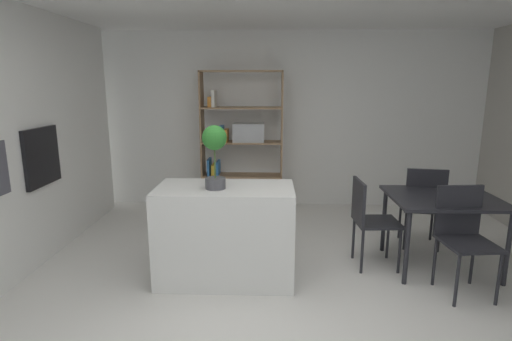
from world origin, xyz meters
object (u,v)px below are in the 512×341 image
(built_in_oven, at_px, (42,156))
(dining_chair_island_side, at_px, (368,215))
(open_bookshelf, at_px, (238,142))
(dining_table, at_px, (443,204))
(dining_chair_near, at_px, (463,230))
(dining_chair_far, at_px, (423,201))
(kitchen_island, at_px, (226,233))
(potted_plant_on_island, at_px, (215,149))

(built_in_oven, xyz_separation_m, dining_chair_island_side, (3.30, -0.08, -0.56))
(open_bookshelf, height_order, dining_table, open_bookshelf)
(dining_chair_near, bearing_deg, dining_chair_far, 84.44)
(built_in_oven, distance_m, dining_table, 4.05)
(kitchen_island, height_order, potted_plant_on_island, potted_plant_on_island)
(potted_plant_on_island, bearing_deg, dining_chair_far, 20.99)
(potted_plant_on_island, xyz_separation_m, open_bookshelf, (0.03, 2.20, -0.26))
(kitchen_island, height_order, dining_chair_far, dining_chair_far)
(dining_table, xyz_separation_m, dining_chair_far, (-0.01, 0.47, -0.11))
(open_bookshelf, bearing_deg, built_in_oven, -136.62)
(kitchen_island, xyz_separation_m, dining_chair_island_side, (1.39, 0.32, 0.09))
(built_in_oven, bearing_deg, dining_chair_far, 5.61)
(kitchen_island, relative_size, potted_plant_on_island, 2.21)
(built_in_oven, bearing_deg, dining_chair_island_side, -1.31)
(kitchen_island, xyz_separation_m, dining_table, (2.12, 0.32, 0.21))
(built_in_oven, xyz_separation_m, dining_table, (4.03, -0.07, -0.44))
(dining_chair_far, bearing_deg, built_in_oven, 13.82)
(kitchen_island, height_order, open_bookshelf, open_bookshelf)
(built_in_oven, height_order, potted_plant_on_island, potted_plant_on_island)
(kitchen_island, xyz_separation_m, potted_plant_on_island, (-0.08, -0.05, 0.81))
(built_in_oven, distance_m, potted_plant_on_island, 1.89)
(open_bookshelf, xyz_separation_m, dining_chair_island_side, (1.44, -1.83, -0.46))
(built_in_oven, bearing_deg, dining_chair_near, -7.59)
(open_bookshelf, bearing_deg, dining_chair_far, -32.34)
(dining_chair_island_side, bearing_deg, built_in_oven, 86.17)
(dining_chair_island_side, bearing_deg, dining_chair_near, -125.26)
(kitchen_island, distance_m, dining_chair_near, 2.12)
(kitchen_island, bearing_deg, dining_chair_near, -3.88)
(dining_table, bearing_deg, open_bookshelf, 139.85)
(dining_table, xyz_separation_m, dining_chair_near, (-0.01, -0.46, -0.10))
(dining_chair_far, xyz_separation_m, dining_chair_island_side, (-0.71, -0.47, -0.01))
(open_bookshelf, height_order, dining_chair_island_side, open_bookshelf)
(built_in_oven, relative_size, kitchen_island, 0.47)
(dining_chair_far, distance_m, dining_chair_island_side, 0.85)
(built_in_oven, xyz_separation_m, dining_chair_near, (4.02, -0.54, -0.53))
(kitchen_island, bearing_deg, dining_chair_far, 20.47)
(open_bookshelf, distance_m, dining_chair_island_side, 2.38)
(dining_chair_near, distance_m, dining_chair_island_side, 0.85)
(dining_table, bearing_deg, dining_chair_island_side, -179.68)
(dining_chair_near, relative_size, dining_chair_island_side, 1.05)
(kitchen_island, height_order, dining_chair_island_side, kitchen_island)
(potted_plant_on_island, relative_size, dining_chair_far, 0.61)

